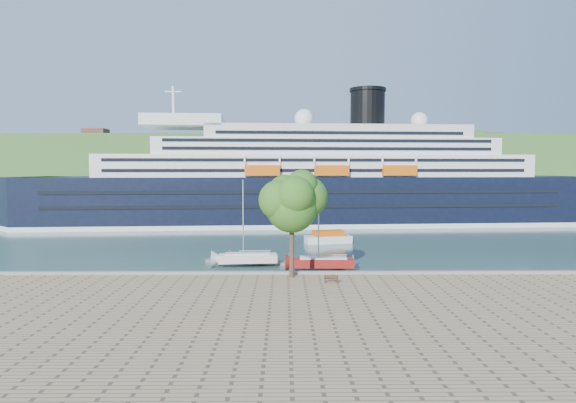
# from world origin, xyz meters

# --- Properties ---
(ground) EXTENTS (400.00, 400.00, 0.00)m
(ground) POSITION_xyz_m (0.00, 0.00, 0.00)
(ground) COLOR #2C4F49
(ground) RESTS_ON ground
(far_hillside) EXTENTS (400.00, 50.00, 24.00)m
(far_hillside) POSITION_xyz_m (0.00, 145.00, 12.00)
(far_hillside) COLOR #3E6127
(far_hillside) RESTS_ON ground
(quay_coping) EXTENTS (220.00, 0.50, 0.30)m
(quay_coping) POSITION_xyz_m (0.00, -0.20, 1.15)
(quay_coping) COLOR slate
(quay_coping) RESTS_ON promenade
(cruise_ship) EXTENTS (128.30, 27.10, 28.59)m
(cruise_ship) POSITION_xyz_m (3.71, 52.26, 14.30)
(cruise_ship) COLOR black
(cruise_ship) RESTS_ON ground
(park_bench) EXTENTS (1.45, 0.76, 0.88)m
(park_bench) POSITION_xyz_m (4.05, -4.02, 1.44)
(park_bench) COLOR #4D2916
(park_bench) RESTS_ON promenade
(promenade_tree) EXTENTS (6.97, 6.97, 11.55)m
(promenade_tree) POSITION_xyz_m (0.35, -1.50, 6.77)
(promenade_tree) COLOR #245E18
(promenade_tree) RESTS_ON promenade
(floating_pontoon) EXTENTS (17.42, 6.16, 0.39)m
(floating_pontoon) POSITION_xyz_m (-1.63, 9.88, 0.19)
(floating_pontoon) COLOR #67625B
(floating_pontoon) RESTS_ON ground
(sailboat_white_near) EXTENTS (7.88, 2.84, 9.97)m
(sailboat_white_near) POSITION_xyz_m (-4.79, 8.39, 4.99)
(sailboat_white_near) COLOR silver
(sailboat_white_near) RESTS_ON ground
(sailboat_red) EXTENTS (7.75, 2.34, 9.94)m
(sailboat_red) POSITION_xyz_m (4.06, 5.69, 4.97)
(sailboat_red) COLOR maroon
(sailboat_red) RESTS_ON ground
(tender_launch) EXTENTS (7.70, 4.06, 2.03)m
(tender_launch) POSITION_xyz_m (6.53, 26.55, 1.01)
(tender_launch) COLOR #D9590C
(tender_launch) RESTS_ON ground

